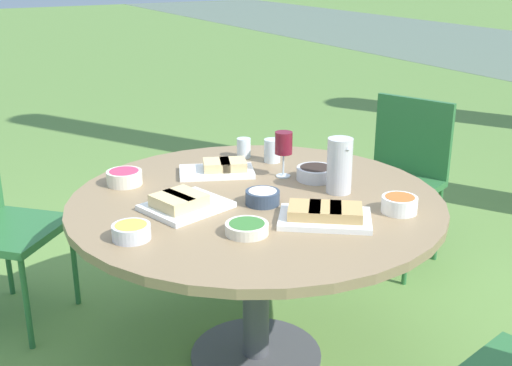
{
  "coord_description": "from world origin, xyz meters",
  "views": [
    {
      "loc": [
        2.02,
        -1.14,
        1.61
      ],
      "look_at": [
        0.0,
        0.0,
        0.78
      ],
      "focal_mm": 45.0,
      "sensor_mm": 36.0,
      "label": 1
    }
  ],
  "objects": [
    {
      "name": "ground_plane",
      "position": [
        0.0,
        0.0,
        0.0
      ],
      "size": [
        40.0,
        40.0,
        0.0
      ],
      "primitive_type": "plane",
      "color": "#668E42"
    },
    {
      "name": "dining_table",
      "position": [
        0.0,
        0.0,
        0.63
      ],
      "size": [
        1.45,
        1.45,
        0.72
      ],
      "color": "#4C4C51",
      "rests_on": "ground_plane"
    },
    {
      "name": "chair_far_back",
      "position": [
        -0.46,
        1.16,
        0.52
      ],
      "size": [
        0.56,
        0.55,
        0.89
      ],
      "color": "#2D6B38",
      "rests_on": "ground_plane"
    },
    {
      "name": "water_pitcher",
      "position": [
        0.11,
        0.32,
        0.83
      ],
      "size": [
        0.11,
        0.1,
        0.22
      ],
      "color": "silver",
      "rests_on": "dining_table"
    },
    {
      "name": "wine_glass",
      "position": [
        -0.16,
        0.22,
        0.87
      ],
      "size": [
        0.07,
        0.07,
        0.2
      ],
      "color": "silver",
      "rests_on": "dining_table"
    },
    {
      "name": "platter_bread_main",
      "position": [
        0.32,
        0.1,
        0.75
      ],
      "size": [
        0.36,
        0.39,
        0.06
      ],
      "color": "white",
      "rests_on": "dining_table"
    },
    {
      "name": "platter_charcuterie",
      "position": [
        -0.02,
        -0.3,
        0.75
      ],
      "size": [
        0.31,
        0.34,
        0.06
      ],
      "color": "white",
      "rests_on": "dining_table"
    },
    {
      "name": "platter_sandwich_side",
      "position": [
        -0.32,
        0.01,
        0.75
      ],
      "size": [
        0.29,
        0.36,
        0.06
      ],
      "color": "white",
      "rests_on": "dining_table"
    },
    {
      "name": "bowl_fries",
      "position": [
        0.13,
        -0.55,
        0.75
      ],
      "size": [
        0.13,
        0.13,
        0.05
      ],
      "color": "silver",
      "rests_on": "dining_table"
    },
    {
      "name": "bowl_salad",
      "position": [
        0.28,
        -0.19,
        0.74
      ],
      "size": [
        0.15,
        0.15,
        0.04
      ],
      "color": "beige",
      "rests_on": "dining_table"
    },
    {
      "name": "bowl_olives",
      "position": [
        -0.06,
        0.32,
        0.75
      ],
      "size": [
        0.16,
        0.16,
        0.06
      ],
      "color": "silver",
      "rests_on": "dining_table"
    },
    {
      "name": "bowl_dip_red",
      "position": [
        -0.4,
        -0.39,
        0.76
      ],
      "size": [
        0.15,
        0.15,
        0.06
      ],
      "color": "beige",
      "rests_on": "dining_table"
    },
    {
      "name": "bowl_dip_cream",
      "position": [
        0.07,
        -0.01,
        0.75
      ],
      "size": [
        0.13,
        0.13,
        0.05
      ],
      "color": "#334256",
      "rests_on": "dining_table"
    },
    {
      "name": "bowl_roasted_veg",
      "position": [
        0.39,
        0.38,
        0.76
      ],
      "size": [
        0.13,
        0.13,
        0.06
      ],
      "color": "white",
      "rests_on": "dining_table"
    },
    {
      "name": "cup_water_near",
      "position": [
        -0.36,
        0.29,
        0.78
      ],
      "size": [
        0.07,
        0.07,
        0.11
      ],
      "color": "silver",
      "rests_on": "dining_table"
    },
    {
      "name": "cup_water_far",
      "position": [
        -0.48,
        0.21,
        0.77
      ],
      "size": [
        0.06,
        0.06,
        0.09
      ],
      "color": "silver",
      "rests_on": "dining_table"
    }
  ]
}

